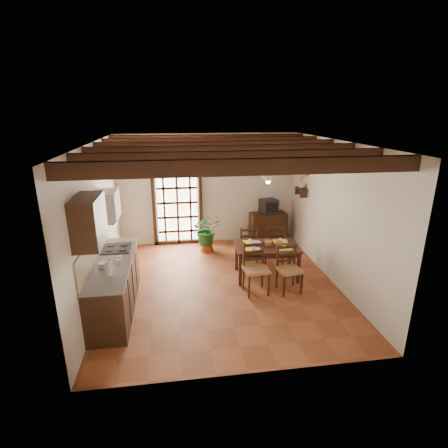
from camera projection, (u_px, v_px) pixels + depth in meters
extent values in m
plane|color=brown|center=(222.00, 285.00, 7.00)|extent=(5.00, 5.00, 0.00)
cube|color=silver|center=(208.00, 190.00, 8.91)|extent=(4.50, 0.02, 2.80)
cube|color=silver|center=(250.00, 279.00, 4.21)|extent=(4.50, 0.02, 2.80)
cube|color=silver|center=(98.00, 224.00, 6.25)|extent=(0.02, 5.00, 2.80)
cube|color=silver|center=(335.00, 213.00, 6.87)|extent=(0.02, 5.00, 2.80)
cube|color=white|center=(222.00, 142.00, 6.12)|extent=(4.50, 5.00, 0.02)
cube|color=black|center=(246.00, 167.00, 4.18)|extent=(4.50, 0.14, 0.20)
cube|color=black|center=(234.00, 158.00, 4.97)|extent=(4.50, 0.14, 0.20)
cube|color=black|center=(225.00, 151.00, 5.76)|extent=(4.50, 0.14, 0.20)
cube|color=black|center=(219.00, 146.00, 6.55)|extent=(4.50, 0.14, 0.20)
cube|color=black|center=(213.00, 142.00, 7.34)|extent=(4.50, 0.14, 0.20)
cube|color=black|center=(209.00, 139.00, 8.13)|extent=(4.50, 0.14, 0.20)
cube|color=white|center=(177.00, 202.00, 8.89)|extent=(1.01, 0.02, 2.11)
cube|color=black|center=(175.00, 157.00, 8.48)|extent=(1.26, 0.10, 0.08)
cube|color=black|center=(154.00, 203.00, 8.76)|extent=(0.08, 0.10, 2.28)
cube|color=black|center=(201.00, 202.00, 8.92)|extent=(0.08, 0.10, 2.28)
cube|color=black|center=(177.00, 203.00, 8.82)|extent=(1.01, 0.03, 2.02)
cube|color=black|center=(115.00, 286.00, 6.03)|extent=(0.60, 2.20, 0.88)
cube|color=slate|center=(112.00, 262.00, 5.89)|extent=(0.64, 2.25, 0.04)
cube|color=tan|center=(93.00, 250.00, 5.78)|extent=(0.02, 2.20, 0.50)
cube|color=black|center=(89.00, 221.00, 4.91)|extent=(0.35, 0.80, 0.70)
cube|color=white|center=(107.00, 205.00, 6.12)|extent=(0.38, 0.60, 0.50)
cube|color=silver|center=(108.00, 220.00, 6.21)|extent=(0.32, 0.55, 0.04)
cube|color=black|center=(117.00, 248.00, 6.40)|extent=(0.50, 0.55, 0.02)
cylinder|color=white|center=(109.00, 269.00, 5.34)|extent=(0.11, 0.11, 0.24)
cylinder|color=silver|center=(103.00, 266.00, 5.62)|extent=(0.14, 0.14, 0.10)
cube|color=#3B1B13|center=(267.00, 246.00, 7.16)|extent=(1.34, 0.92, 0.05)
cube|color=#3B1B13|center=(267.00, 249.00, 7.18)|extent=(1.21, 0.83, 0.09)
cube|color=#3B1B13|center=(290.00, 254.00, 7.65)|extent=(0.07, 0.07, 0.65)
cube|color=#3B1B13|center=(237.00, 256.00, 7.57)|extent=(0.07, 0.07, 0.65)
cube|color=#3B1B13|center=(298.00, 268.00, 6.97)|extent=(0.07, 0.07, 0.65)
cube|color=#3B1B13|center=(240.00, 270.00, 6.90)|extent=(0.07, 0.07, 0.65)
cube|color=#A47046|center=(256.00, 269.00, 6.57)|extent=(0.49, 0.47, 0.05)
cube|color=black|center=(254.00, 254.00, 6.66)|extent=(0.45, 0.08, 0.49)
cube|color=black|center=(256.00, 281.00, 6.64)|extent=(0.46, 0.44, 0.48)
cube|color=#A47046|center=(290.00, 270.00, 6.62)|extent=(0.47, 0.45, 0.05)
cube|color=black|center=(286.00, 255.00, 6.70)|extent=(0.42, 0.09, 0.46)
cube|color=black|center=(289.00, 281.00, 6.69)|extent=(0.45, 0.43, 0.45)
cube|color=#A47046|center=(247.00, 245.00, 7.84)|extent=(0.44, 0.42, 0.05)
cube|color=black|center=(249.00, 237.00, 7.61)|extent=(0.43, 0.05, 0.47)
cube|color=black|center=(247.00, 254.00, 7.91)|extent=(0.42, 0.40, 0.46)
cube|color=#A47046|center=(275.00, 243.00, 7.88)|extent=(0.57, 0.55, 0.05)
cube|color=black|center=(275.00, 235.00, 7.63)|extent=(0.44, 0.19, 0.49)
cube|color=black|center=(275.00, 253.00, 7.95)|extent=(0.54, 0.53, 0.48)
cube|color=yellow|center=(254.00, 252.00, 6.94)|extent=(0.29, 0.22, 0.01)
cube|color=yellow|center=(285.00, 251.00, 7.03)|extent=(0.29, 0.22, 0.01)
cube|color=yellow|center=(250.00, 245.00, 7.32)|extent=(0.29, 0.22, 0.01)
cube|color=yellow|center=(279.00, 243.00, 7.41)|extent=(0.29, 0.22, 0.01)
cylinder|color=olive|center=(267.00, 246.00, 7.16)|extent=(0.20, 0.20, 0.08)
imported|color=white|center=(256.00, 244.00, 7.18)|extent=(0.26, 0.26, 0.05)
cube|color=black|center=(268.00, 227.00, 9.18)|extent=(0.96, 0.48, 0.79)
cube|color=black|center=(269.00, 206.00, 8.99)|extent=(0.47, 0.44, 0.35)
cube|color=black|center=(270.00, 208.00, 8.82)|extent=(0.32, 0.09, 0.26)
cube|color=white|center=(266.00, 175.00, 8.99)|extent=(0.25, 0.03, 0.32)
cone|color=maroon|center=(207.00, 247.00, 8.64)|extent=(0.34, 0.34, 0.21)
imported|color=#144C19|center=(207.00, 229.00, 8.50)|extent=(1.99, 1.78, 1.98)
cube|color=black|center=(301.00, 189.00, 8.31)|extent=(0.20, 0.42, 0.03)
cube|color=black|center=(304.00, 194.00, 8.18)|extent=(0.18, 0.03, 0.18)
cube|color=black|center=(299.00, 191.00, 8.50)|extent=(0.18, 0.03, 0.18)
imported|color=#B2BFB2|center=(302.00, 185.00, 8.28)|extent=(0.15, 0.15, 0.15)
sphere|color=yellow|center=(302.00, 176.00, 8.21)|extent=(0.14, 0.14, 0.14)
cylinder|color=#144C19|center=(302.00, 182.00, 8.26)|extent=(0.01, 0.01, 0.28)
cube|color=brown|center=(306.00, 168.00, 8.17)|extent=(0.03, 0.32, 0.32)
cube|color=#C3B292|center=(306.00, 168.00, 8.16)|extent=(0.01, 0.26, 0.26)
cylinder|color=black|center=(269.00, 158.00, 6.70)|extent=(0.01, 0.01, 0.70)
cone|color=#EDE9BF|center=(268.00, 178.00, 6.82)|extent=(0.36, 0.36, 0.14)
sphere|color=#FFD88C|center=(268.00, 182.00, 6.84)|extent=(0.09, 0.09, 0.09)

